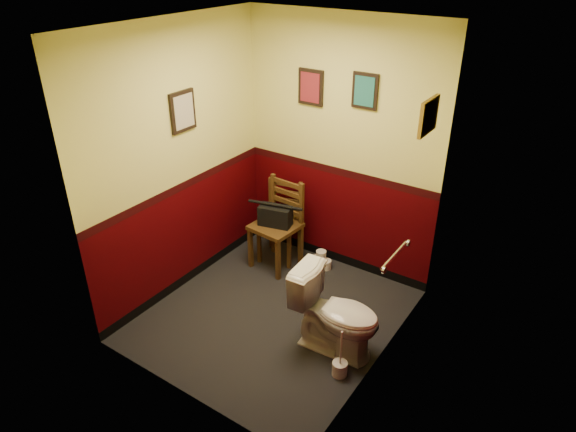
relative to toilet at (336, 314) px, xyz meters
name	(u,v)px	position (x,y,z in m)	size (l,w,h in m)	color
floor	(274,315)	(-0.72, 0.06, -0.39)	(2.20, 2.40, 0.00)	black
ceiling	(269,26)	(-0.72, 0.06, 2.31)	(2.20, 2.40, 0.00)	silver
wall_back	(339,150)	(-0.72, 1.26, 0.96)	(2.20, 2.70, 0.00)	#3A0205
wall_front	(170,254)	(-0.72, -1.14, 0.96)	(2.20, 2.70, 0.00)	#3A0205
wall_left	(179,164)	(-1.82, 0.06, 0.96)	(2.40, 2.70, 0.00)	#3A0205
wall_right	(390,227)	(0.38, 0.06, 0.96)	(2.40, 2.70, 0.00)	#3A0205
grab_bar	(395,255)	(0.35, 0.31, 0.56)	(0.05, 0.56, 0.06)	silver
framed_print_back_a	(311,87)	(-1.07, 1.24, 1.56)	(0.28, 0.04, 0.36)	black
framed_print_back_b	(365,91)	(-0.47, 1.24, 1.61)	(0.26, 0.04, 0.34)	black
framed_print_left	(183,111)	(-1.80, 0.16, 1.46)	(0.04, 0.30, 0.38)	black
framed_print_right	(428,116)	(0.36, 0.66, 1.66)	(0.04, 0.34, 0.28)	olive
toilet	(336,314)	(0.00, 0.00, 0.00)	(0.44, 0.79, 0.77)	white
toilet_brush	(340,368)	(0.19, -0.26, -0.31)	(0.13, 0.13, 0.47)	silver
chair_left	(281,221)	(-1.29, 1.02, 0.06)	(0.51, 0.51, 0.90)	#503518
chair_right	(278,225)	(-1.22, 0.86, 0.11)	(0.50, 0.50, 0.99)	#503518
handbag	(275,216)	(-1.22, 0.81, 0.24)	(0.38, 0.25, 0.26)	black
tp_stack	(321,260)	(-0.77, 1.06, -0.30)	(0.24, 0.13, 0.21)	silver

